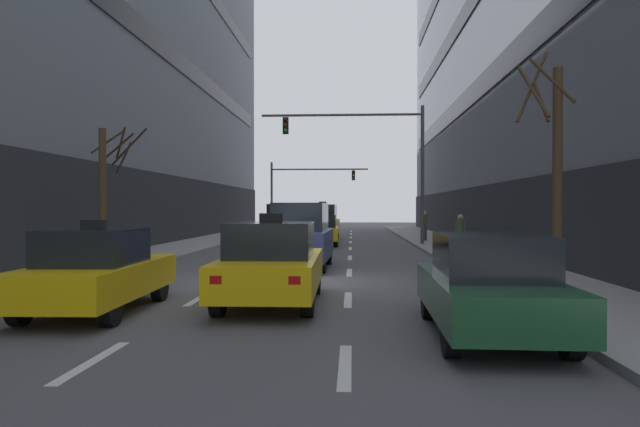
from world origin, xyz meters
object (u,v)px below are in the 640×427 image
object	(u,v)px
car_driving_4	(301,236)
taxi_driving_5	(321,230)
taxi_driving_3	(272,264)
car_driving_1	(282,220)
taxi_driving_0	(323,222)
street_tree_1	(555,168)
pedestrian_1	(460,231)
car_parked_0	(489,286)
pedestrian_0	(424,223)
traffic_signal_1	(302,183)
traffic_signal_0	(376,149)
street_tree_0	(105,190)
taxi_driving_2	(97,271)

from	to	relation	value
car_driving_4	taxi_driving_5	distance (m)	11.01
taxi_driving_3	car_driving_1	bearing A→B (deg)	96.78
taxi_driving_0	taxi_driving_3	bearing A→B (deg)	-89.53
street_tree_1	pedestrian_1	size ratio (longest dim) A/B	3.46
car_parked_0	pedestrian_0	bearing A→B (deg)	85.15
car_driving_1	taxi_driving_3	distance (m)	28.05
car_driving_1	taxi_driving_3	size ratio (longest dim) A/B	1.04
traffic_signal_1	traffic_signal_0	bearing A→B (deg)	-74.34
car_driving_1	street_tree_0	xyz separation A→B (m)	(-2.79, -21.95, 1.42)
taxi_driving_3	car_driving_4	distance (m)	6.83
car_driving_1	traffic_signal_0	distance (m)	12.88
traffic_signal_0	traffic_signal_1	bearing A→B (deg)	105.66
taxi_driving_2	taxi_driving_0	bearing A→B (deg)	83.07
taxi_driving_5	traffic_signal_1	xyz separation A→B (m)	(-2.64, 18.78, 3.25)
pedestrian_1	taxi_driving_2	bearing A→B (deg)	-126.14
car_driving_1	pedestrian_0	distance (m)	11.82
car_driving_1	taxi_driving_2	world-z (taller)	car_driving_1
taxi_driving_3	traffic_signal_1	distance (m)	36.85
street_tree_1	traffic_signal_0	bearing A→B (deg)	101.05
street_tree_0	street_tree_1	size ratio (longest dim) A/B	0.81
taxi_driving_3	street_tree_1	world-z (taller)	street_tree_1
car_driving_1	street_tree_1	distance (m)	28.43
traffic_signal_0	pedestrian_1	size ratio (longest dim) A/B	5.29
car_driving_4	street_tree_1	distance (m)	8.51
car_parked_0	traffic_signal_1	distance (m)	39.91
car_parked_0	taxi_driving_5	bearing A→B (deg)	100.23
street_tree_0	traffic_signal_1	bearing A→B (deg)	83.60
taxi_driving_5	street_tree_1	distance (m)	17.94
car_driving_4	traffic_signal_1	bearing A→B (deg)	95.02
car_driving_4	taxi_driving_0	bearing A→B (deg)	90.55
taxi_driving_0	traffic_signal_0	world-z (taller)	traffic_signal_0
taxi_driving_5	pedestrian_1	bearing A→B (deg)	-47.59
car_driving_1	pedestrian_1	xyz separation A→B (m)	(9.23, -16.51, -0.07)
taxi_driving_0	taxi_driving_3	distance (m)	23.19
taxi_driving_5	car_parked_0	bearing A→B (deg)	-79.77
taxi_driving_2	car_parked_0	world-z (taller)	taxi_driving_2
taxi_driving_0	taxi_driving_2	world-z (taller)	taxi_driving_0
taxi_driving_0	taxi_driving_2	xyz separation A→B (m)	(-2.95, -24.25, -0.30)
traffic_signal_0	taxi_driving_5	bearing A→B (deg)	166.67
taxi_driving_5	street_tree_1	xyz separation A→B (m)	(5.96, -16.80, 2.01)
traffic_signal_0	traffic_signal_1	distance (m)	20.22
traffic_signal_0	pedestrian_1	distance (m)	7.66
taxi_driving_0	taxi_driving_3	xyz separation A→B (m)	(0.19, -23.19, -0.25)
traffic_signal_0	street_tree_0	xyz separation A→B (m)	(-8.90, -11.26, -2.38)
taxi_driving_0	pedestrian_0	bearing A→B (deg)	-27.97
taxi_driving_0	traffic_signal_0	distance (m)	7.74
traffic_signal_1	pedestrian_1	world-z (taller)	traffic_signal_1
taxi_driving_3	pedestrian_0	world-z (taller)	taxi_driving_3
taxi_driving_3	traffic_signal_0	distance (m)	17.87
street_tree_1	pedestrian_0	size ratio (longest dim) A/B	3.25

